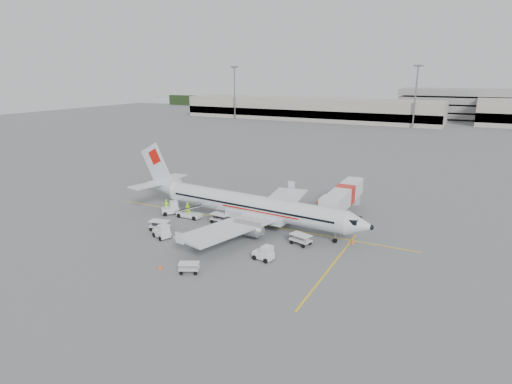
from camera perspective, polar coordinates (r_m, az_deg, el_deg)
ground at (r=57.86m, az=-0.91°, el=-4.10°), size 360.00×360.00×0.00m
stripe_lead at (r=57.86m, az=-0.91°, el=-4.10°), size 44.00×0.20×0.01m
stripe_cross at (r=46.04m, az=10.02°, el=-9.71°), size 0.20×20.00×0.01m
terminal_west at (r=190.37m, az=7.02°, el=10.96°), size 110.00×22.00×9.00m
parking_garage at (r=208.43m, az=27.41°, el=10.45°), size 62.00×24.00×14.00m
treeline at (r=225.13m, az=20.89°, el=10.39°), size 300.00×3.00×6.00m
mast_west at (r=191.83m, az=-2.87°, el=13.03°), size 3.20×1.20×22.00m
mast_center at (r=167.55m, az=20.48°, el=11.73°), size 3.20×1.20×22.00m
aircraft at (r=55.34m, az=-0.52°, el=0.11°), size 36.16×29.32×9.45m
jet_bridge at (r=61.48m, az=11.72°, el=-1.14°), size 3.31×16.37×4.29m
belt_loader at (r=60.11m, az=-8.91°, el=-2.24°), size 4.76×1.80×2.57m
tug_fore at (r=46.50m, az=0.97°, el=-8.06°), size 2.34×1.56×1.68m
tug_mid at (r=53.67m, az=-12.48°, el=-5.07°), size 2.65×2.11×1.79m
tug_aft at (r=62.16m, az=-11.38°, el=-2.10°), size 2.69×2.68×1.86m
cart_loaded_a at (r=57.60m, az=-4.80°, el=-3.54°), size 2.72×1.79×1.34m
cart_loaded_b at (r=56.25m, az=-12.75°, el=-4.38°), size 2.72×1.88×1.30m
cart_empty_a at (r=44.28m, az=-8.91°, el=-9.96°), size 2.38×2.00×1.07m
cart_empty_b at (r=50.72m, az=5.98°, el=-6.32°), size 2.77×2.08×1.29m
cone_nose at (r=52.04m, az=12.73°, el=-6.50°), size 0.33×0.33×0.53m
cone_port at (r=67.16m, az=8.16°, el=-1.20°), size 0.33×0.33×0.55m
cone_stbd at (r=45.76m, az=-12.69°, el=-9.61°), size 0.37×0.37×0.61m
crew_a at (r=60.94m, az=-9.09°, el=-2.32°), size 0.82×0.68×1.92m
crew_b at (r=60.36m, az=-9.03°, el=-2.59°), size 1.06×1.05×1.73m
crew_c at (r=51.24m, az=-6.77°, el=-5.85°), size 1.23×1.25×1.72m
crew_d at (r=63.14m, az=-11.84°, el=-1.82°), size 1.16×0.55×1.93m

